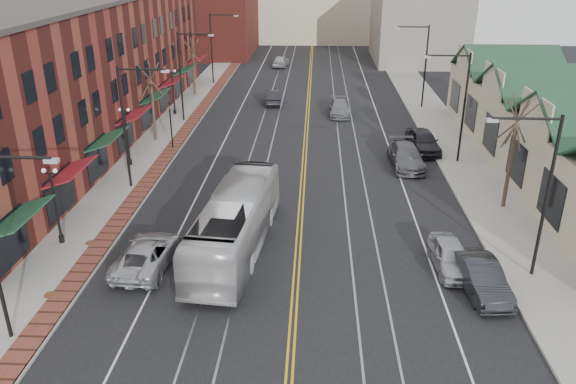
# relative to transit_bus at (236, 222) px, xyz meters

# --- Properties ---
(ground) EXTENTS (160.00, 160.00, 0.00)m
(ground) POSITION_rel_transit_bus_xyz_m (3.27, -7.94, -1.62)
(ground) COLOR black
(ground) RESTS_ON ground
(sidewalk_left) EXTENTS (4.00, 120.00, 0.15)m
(sidewalk_left) POSITION_rel_transit_bus_xyz_m (-8.73, 12.06, -1.54)
(sidewalk_left) COLOR gray
(sidewalk_left) RESTS_ON ground
(sidewalk_right) EXTENTS (4.00, 120.00, 0.15)m
(sidewalk_right) POSITION_rel_transit_bus_xyz_m (15.27, 12.06, -1.54)
(sidewalk_right) COLOR gray
(sidewalk_right) RESTS_ON ground
(building_left) EXTENTS (10.00, 50.00, 11.00)m
(building_left) POSITION_rel_transit_bus_xyz_m (-15.73, 19.06, 3.88)
(building_left) COLOR maroon
(building_left) RESTS_ON ground
(building_right) EXTENTS (8.00, 36.00, 4.60)m
(building_right) POSITION_rel_transit_bus_xyz_m (21.27, 12.06, 0.68)
(building_right) COLOR #B7AC8D
(building_right) RESTS_ON ground
(backdrop_left) EXTENTS (14.00, 18.00, 14.00)m
(backdrop_left) POSITION_rel_transit_bus_xyz_m (-12.73, 62.06, 5.38)
(backdrop_left) COLOR maroon
(backdrop_left) RESTS_ON ground
(backdrop_mid) EXTENTS (22.00, 14.00, 9.00)m
(backdrop_mid) POSITION_rel_transit_bus_xyz_m (3.27, 77.06, 2.88)
(backdrop_mid) COLOR #B7AC8D
(backdrop_mid) RESTS_ON ground
(backdrop_right) EXTENTS (12.00, 16.00, 11.00)m
(backdrop_right) POSITION_rel_transit_bus_xyz_m (18.27, 57.06, 3.88)
(backdrop_right) COLOR slate
(backdrop_right) RESTS_ON ground
(streetlight_l_1) EXTENTS (3.33, 0.25, 8.00)m
(streetlight_l_1) POSITION_rel_transit_bus_xyz_m (-7.78, 8.06, 3.41)
(streetlight_l_1) COLOR black
(streetlight_l_1) RESTS_ON sidewalk_left
(streetlight_l_2) EXTENTS (3.33, 0.25, 8.00)m
(streetlight_l_2) POSITION_rel_transit_bus_xyz_m (-7.78, 24.06, 3.41)
(streetlight_l_2) COLOR black
(streetlight_l_2) RESTS_ON sidewalk_left
(streetlight_l_3) EXTENTS (3.33, 0.25, 8.00)m
(streetlight_l_3) POSITION_rel_transit_bus_xyz_m (-7.78, 40.06, 3.41)
(streetlight_l_3) COLOR black
(streetlight_l_3) RESTS_ON sidewalk_left
(streetlight_r_0) EXTENTS (3.33, 0.25, 8.00)m
(streetlight_r_0) POSITION_rel_transit_bus_xyz_m (14.32, -1.94, 3.41)
(streetlight_r_0) COLOR black
(streetlight_r_0) RESTS_ON sidewalk_right
(streetlight_r_1) EXTENTS (3.33, 0.25, 8.00)m
(streetlight_r_1) POSITION_rel_transit_bus_xyz_m (14.32, 14.06, 3.41)
(streetlight_r_1) COLOR black
(streetlight_r_1) RESTS_ON sidewalk_right
(streetlight_r_2) EXTENTS (3.33, 0.25, 8.00)m
(streetlight_r_2) POSITION_rel_transit_bus_xyz_m (14.32, 30.06, 3.41)
(streetlight_r_2) COLOR black
(streetlight_r_2) RESTS_ON sidewalk_right
(lamppost_l_1) EXTENTS (0.84, 0.28, 4.27)m
(lamppost_l_1) POSITION_rel_transit_bus_xyz_m (-9.53, 0.06, 0.58)
(lamppost_l_1) COLOR black
(lamppost_l_1) RESTS_ON sidewalk_left
(lamppost_l_2) EXTENTS (0.84, 0.28, 4.27)m
(lamppost_l_2) POSITION_rel_transit_bus_xyz_m (-9.53, 12.06, 0.58)
(lamppost_l_2) COLOR black
(lamppost_l_2) RESTS_ON sidewalk_left
(lamppost_l_3) EXTENTS (0.84, 0.28, 4.27)m
(lamppost_l_3) POSITION_rel_transit_bus_xyz_m (-9.53, 26.06, 0.58)
(lamppost_l_3) COLOR black
(lamppost_l_3) RESTS_ON sidewalk_left
(tree_left_near) EXTENTS (1.78, 1.37, 6.48)m
(tree_left_near) POSITION_rel_transit_bus_xyz_m (-9.23, 18.06, 1.89)
(tree_left_near) COLOR #382B21
(tree_left_near) RESTS_ON sidewalk_left
(tree_left_far) EXTENTS (1.66, 1.28, 6.02)m
(tree_left_far) POSITION_rel_transit_bus_xyz_m (-9.23, 34.06, 1.66)
(tree_left_far) COLOR #382B21
(tree_left_far) RESTS_ON sidewalk_left
(tree_right_mid) EXTENTS (1.90, 1.46, 6.93)m
(tree_right_mid) POSITION_rel_transit_bus_xyz_m (15.77, 6.06, 2.13)
(tree_right_mid) COLOR #382B21
(tree_right_mid) RESTS_ON sidewalk_right
(manhole_mid) EXTENTS (0.60, 0.60, 0.02)m
(manhole_mid) POSITION_rel_transit_bus_xyz_m (-7.93, -4.94, -1.46)
(manhole_mid) COLOR #592D19
(manhole_mid) RESTS_ON sidewalk_left
(manhole_far) EXTENTS (0.60, 0.60, 0.02)m
(manhole_far) POSITION_rel_transit_bus_xyz_m (-7.93, 0.06, -1.46)
(manhole_far) COLOR #592D19
(manhole_far) RESTS_ON sidewalk_left
(traffic_signal) EXTENTS (0.18, 0.15, 3.80)m
(traffic_signal) POSITION_rel_transit_bus_xyz_m (-7.33, 16.06, 0.73)
(traffic_signal) COLOR black
(traffic_signal) RESTS_ON sidewalk_left
(transit_bus) EXTENTS (3.86, 11.84, 3.24)m
(transit_bus) POSITION_rel_transit_bus_xyz_m (0.00, 0.00, 0.00)
(transit_bus) COLOR silver
(transit_bus) RESTS_ON ground
(parked_suv) EXTENTS (2.71, 5.38, 1.46)m
(parked_suv) POSITION_rel_transit_bus_xyz_m (-4.23, -1.99, -0.89)
(parked_suv) COLOR #AEB0B5
(parked_suv) RESTS_ON ground
(parked_car_a) EXTENTS (1.91, 4.29, 1.43)m
(parked_car_a) POSITION_rel_transit_bus_xyz_m (10.91, -1.41, -0.90)
(parked_car_a) COLOR #ACAEB3
(parked_car_a) RESTS_ON ground
(parked_car_b) EXTENTS (2.06, 4.75, 1.52)m
(parked_car_b) POSITION_rel_transit_bus_xyz_m (11.88, -3.39, -0.86)
(parked_car_b) COLOR #222428
(parked_car_b) RESTS_ON ground
(parked_car_c) EXTENTS (2.42, 5.53, 1.58)m
(parked_car_c) POSITION_rel_transit_bus_xyz_m (10.77, 13.14, -0.83)
(parked_car_c) COLOR #56565D
(parked_car_c) RESTS_ON ground
(parked_car_d) EXTENTS (2.51, 5.23, 1.72)m
(parked_car_d) POSITION_rel_transit_bus_xyz_m (12.57, 16.60, -0.76)
(parked_car_d) COLOR black
(parked_car_d) RESTS_ON ground
(distant_car_left) EXTENTS (1.92, 4.50, 1.44)m
(distant_car_left) POSITION_rel_transit_bus_xyz_m (-0.42, 31.07, -0.90)
(distant_car_left) COLOR black
(distant_car_left) RESTS_ON ground
(distant_car_right) EXTENTS (1.99, 4.86, 1.41)m
(distant_car_right) POSITION_rel_transit_bus_xyz_m (6.38, 27.04, -0.92)
(distant_car_right) COLOR slate
(distant_car_right) RESTS_ON ground
(distant_car_far) EXTENTS (2.33, 4.71, 1.54)m
(distant_car_far) POSITION_rel_transit_bus_xyz_m (-0.86, 51.37, -0.85)
(distant_car_far) COLOR #ADB0B4
(distant_car_far) RESTS_ON ground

